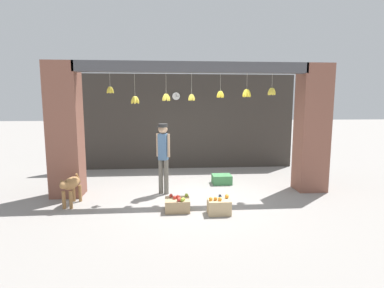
{
  "coord_description": "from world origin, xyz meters",
  "views": [
    {
      "loc": [
        -0.57,
        -6.79,
        2.19
      ],
      "look_at": [
        0.0,
        0.46,
        1.18
      ],
      "focal_mm": 28.0,
      "sensor_mm": 36.0,
      "label": 1
    }
  ],
  "objects": [
    {
      "name": "ground_plane",
      "position": [
        0.0,
        0.0,
        0.0
      ],
      "size": [
        60.0,
        60.0,
        0.0
      ],
      "primitive_type": "plane",
      "color": "gray"
    },
    {
      "name": "shop_pillar_left",
      "position": [
        -2.95,
        0.3,
        1.55
      ],
      "size": [
        0.7,
        0.6,
        3.1
      ],
      "primitive_type": "cube",
      "color": "brown",
      "rests_on": "ground_plane"
    },
    {
      "name": "water_bottle",
      "position": [
        0.49,
        -0.79,
        0.13
      ],
      "size": [
        0.07,
        0.07,
        0.27
      ],
      "color": "#2D60AD",
      "rests_on": "ground_plane"
    },
    {
      "name": "dog",
      "position": [
        -2.65,
        -0.44,
        0.45
      ],
      "size": [
        0.32,
        0.89,
        0.66
      ],
      "rotation": [
        0.0,
        0.0,
        -1.69
      ],
      "color": "#9E7042",
      "rests_on": "ground_plane"
    },
    {
      "name": "shop_back_wall",
      "position": [
        0.0,
        3.11,
        1.55
      ],
      "size": [
        7.21,
        0.12,
        3.1
      ],
      "primitive_type": "cube",
      "color": "#38332D",
      "rests_on": "ground_plane"
    },
    {
      "name": "wall_clock",
      "position": [
        -0.32,
        3.03,
        2.39
      ],
      "size": [
        0.26,
        0.03,
        0.26
      ],
      "color": "black"
    },
    {
      "name": "produce_box_green",
      "position": [
        0.86,
        1.03,
        0.12
      ],
      "size": [
        0.51,
        0.43,
        0.24
      ],
      "primitive_type": "cube",
      "color": "#42844C",
      "rests_on": "ground_plane"
    },
    {
      "name": "shopkeeper",
      "position": [
        -0.7,
        0.25,
        1.0
      ],
      "size": [
        0.32,
        0.3,
        1.69
      ],
      "rotation": [
        0.0,
        0.0,
        2.76
      ],
      "color": "#6B665B",
      "rests_on": "ground_plane"
    },
    {
      "name": "fruit_crate_apples",
      "position": [
        -0.41,
        -0.93,
        0.13
      ],
      "size": [
        0.5,
        0.42,
        0.32
      ],
      "color": "tan",
      "rests_on": "ground_plane"
    },
    {
      "name": "fruit_crate_oranges",
      "position": [
        0.41,
        -1.17,
        0.15
      ],
      "size": [
        0.45,
        0.33,
        0.36
      ],
      "color": "tan",
      "rests_on": "ground_plane"
    },
    {
      "name": "storefront_awning",
      "position": [
        0.03,
        0.12,
        2.92
      ],
      "size": [
        5.31,
        0.29,
        0.95
      ],
      "color": "#4C4C51"
    },
    {
      "name": "shop_pillar_right",
      "position": [
        2.95,
        0.3,
        1.55
      ],
      "size": [
        0.7,
        0.6,
        3.1
      ],
      "primitive_type": "cube",
      "color": "brown",
      "rests_on": "ground_plane"
    }
  ]
}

